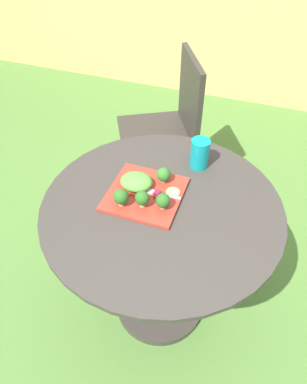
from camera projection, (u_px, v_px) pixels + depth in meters
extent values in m
plane|color=#4C7533|center=(160.00, 303.00, 1.81)|extent=(12.00, 12.00, 0.00)
cube|color=tan|center=(252.00, 8.00, 2.80)|extent=(8.00, 0.08, 1.58)
cylinder|color=#38332D|center=(162.00, 206.00, 1.31)|extent=(0.90, 0.90, 0.02)
cylinder|color=#38332D|center=(161.00, 261.00, 1.55)|extent=(0.06, 0.06, 0.68)
cylinder|color=#38332D|center=(160.00, 301.00, 1.80)|extent=(0.44, 0.44, 0.04)
cube|color=#332D28|center=(156.00, 134.00, 2.16)|extent=(0.60, 0.60, 0.03)
cube|color=#332D28|center=(190.00, 96.00, 2.02)|extent=(0.23, 0.38, 0.45)
cylinder|color=#332D28|center=(126.00, 148.00, 2.42)|extent=(0.02, 0.02, 0.43)
cylinder|color=#332D28|center=(132.00, 183.00, 2.16)|extent=(0.02, 0.02, 0.43)
cylinder|color=#332D28|center=(177.00, 143.00, 2.46)|extent=(0.02, 0.02, 0.43)
cylinder|color=#332D28|center=(189.00, 176.00, 2.20)|extent=(0.02, 0.02, 0.43)
cube|color=#AD3323|center=(145.00, 194.00, 1.33)|extent=(0.28, 0.28, 0.01)
cylinder|color=#0F8C93|center=(200.00, 153.00, 1.42)|extent=(0.08, 0.08, 0.13)
cylinder|color=#0D777D|center=(199.00, 157.00, 1.43)|extent=(0.07, 0.07, 0.09)
cube|color=silver|center=(167.00, 195.00, 1.31)|extent=(0.11, 0.01, 0.00)
cube|color=silver|center=(147.00, 191.00, 1.33)|extent=(0.04, 0.02, 0.00)
ellipsoid|color=#519338|center=(136.00, 182.00, 1.33)|extent=(0.12, 0.11, 0.05)
cylinder|color=#99B770|center=(163.00, 180.00, 1.37)|extent=(0.02, 0.02, 0.01)
sphere|color=#2D6623|center=(164.00, 174.00, 1.35)|extent=(0.05, 0.05, 0.05)
cylinder|color=#99B770|center=(163.00, 206.00, 1.27)|extent=(0.02, 0.02, 0.01)
sphere|color=#285B1E|center=(163.00, 201.00, 1.24)|extent=(0.05, 0.05, 0.05)
cylinder|color=#99B770|center=(142.00, 204.00, 1.27)|extent=(0.02, 0.02, 0.02)
sphere|color=#285B1E|center=(142.00, 198.00, 1.25)|extent=(0.05, 0.05, 0.05)
cylinder|color=#99B770|center=(122.00, 203.00, 1.28)|extent=(0.02, 0.02, 0.02)
sphere|color=#285B1E|center=(121.00, 197.00, 1.25)|extent=(0.06, 0.06, 0.06)
cylinder|color=#8EB766|center=(173.00, 192.00, 1.32)|extent=(0.05, 0.05, 0.01)
cube|color=maroon|center=(158.00, 194.00, 1.30)|extent=(0.03, 0.03, 0.03)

